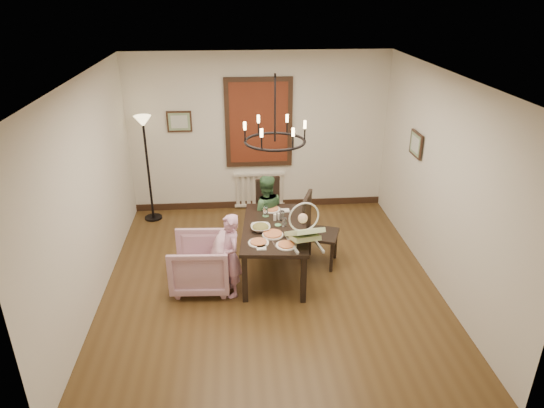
{
  "coord_description": "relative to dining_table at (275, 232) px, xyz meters",
  "views": [
    {
      "loc": [
        -0.44,
        -5.69,
        3.78
      ],
      "look_at": [
        0.05,
        0.28,
        1.05
      ],
      "focal_mm": 32.0,
      "sensor_mm": 36.0,
      "label": 1
    }
  ],
  "objects": [
    {
      "name": "seated_man",
      "position": [
        -0.08,
        0.71,
        -0.14
      ],
      "size": [
        0.51,
        0.41,
        1.0
      ],
      "primitive_type": "imported",
      "rotation": [
        0.0,
        0.0,
        3.2
      ],
      "color": "#3B643D",
      "rests_on": "room_shell"
    },
    {
      "name": "pizza_platter",
      "position": [
        -0.05,
        -0.25,
        0.1
      ],
      "size": [
        0.28,
        0.28,
        0.04
      ],
      "primitive_type": "cylinder",
      "color": "tan",
      "rests_on": "dining_table"
    },
    {
      "name": "chair_far",
      "position": [
        0.06,
        1.16,
        -0.17
      ],
      "size": [
        0.53,
        0.53,
        0.93
      ],
      "primitive_type": null,
      "rotation": [
        0.0,
        0.0,
        0.34
      ],
      "color": "black",
      "rests_on": "room_shell"
    },
    {
      "name": "elderly_woman",
      "position": [
        -0.62,
        -0.47,
        -0.16
      ],
      "size": [
        0.32,
        0.4,
        0.95
      ],
      "primitive_type": "imported",
      "rotation": [
        0.0,
        0.0,
        -1.27
      ],
      "color": "#D496BA",
      "rests_on": "room_shell"
    },
    {
      "name": "window_blinds",
      "position": [
        -0.08,
        2.23,
        0.96
      ],
      "size": [
        1.0,
        0.03,
        1.4
      ],
      "primitive_type": "cube",
      "color": "maroon",
      "rests_on": "room_shell"
    },
    {
      "name": "salad_bowl",
      "position": [
        -0.2,
        -0.08,
        0.12
      ],
      "size": [
        0.32,
        0.32,
        0.08
      ],
      "primitive_type": "imported",
      "color": "white",
      "rests_on": "dining_table"
    },
    {
      "name": "armchair",
      "position": [
        -1.02,
        -0.27,
        -0.28
      ],
      "size": [
        0.84,
        0.82,
        0.72
      ],
      "primitive_type": "imported",
      "rotation": [
        0.0,
        0.0,
        -1.63
      ],
      "color": "#C596AD",
      "rests_on": "room_shell"
    },
    {
      "name": "dining_table",
      "position": [
        0.0,
        0.0,
        0.0
      ],
      "size": [
        1.02,
        1.62,
        0.73
      ],
      "rotation": [
        0.0,
        0.0,
        -0.1
      ],
      "color": "black",
      "rests_on": "room_shell"
    },
    {
      "name": "drinking_glass",
      "position": [
        0.13,
        -0.01,
        0.15
      ],
      "size": [
        0.06,
        0.06,
        0.13
      ],
      "primitive_type": "cylinder",
      "color": "silver",
      "rests_on": "dining_table"
    },
    {
      "name": "room_shell",
      "position": [
        -0.08,
        0.13,
        0.76
      ],
      "size": [
        4.51,
        5.0,
        2.81
      ],
      "color": "#50381B",
      "rests_on": "ground"
    },
    {
      "name": "floor_lamp",
      "position": [
        -1.98,
        1.92,
        0.26
      ],
      "size": [
        0.3,
        0.3,
        1.8
      ],
      "primitive_type": null,
      "color": "black",
      "rests_on": "room_shell"
    },
    {
      "name": "picture_right",
      "position": [
        2.13,
        0.67,
        1.01
      ],
      "size": [
        0.03,
        0.42,
        0.36
      ],
      "primitive_type": "cube",
      "rotation": [
        0.0,
        0.0,
        1.57
      ],
      "color": "black",
      "rests_on": "room_shell"
    },
    {
      "name": "chair_right",
      "position": [
        0.69,
        0.19,
        -0.1
      ],
      "size": [
        0.61,
        0.61,
        1.08
      ],
      "primitive_type": null,
      "rotation": [
        0.0,
        0.0,
        1.22
      ],
      "color": "black",
      "rests_on": "room_shell"
    },
    {
      "name": "radiator",
      "position": [
        -0.08,
        2.25,
        -0.29
      ],
      "size": [
        0.92,
        0.12,
        0.62
      ],
      "primitive_type": null,
      "color": "silver",
      "rests_on": "room_shell"
    },
    {
      "name": "picture_back",
      "position": [
        -1.43,
        2.24,
        1.01
      ],
      "size": [
        0.42,
        0.03,
        0.36
      ],
      "primitive_type": "cube",
      "color": "black",
      "rests_on": "room_shell"
    },
    {
      "name": "chandelier",
      "position": [
        0.0,
        -0.0,
        1.31
      ],
      "size": [
        0.8,
        0.8,
        0.04
      ],
      "primitive_type": "torus",
      "color": "black",
      "rests_on": "room_shell"
    },
    {
      "name": "baby_bouncer",
      "position": [
        0.33,
        -0.51,
        0.28
      ],
      "size": [
        0.53,
        0.66,
        0.39
      ],
      "primitive_type": null,
      "rotation": [
        0.0,
        0.0,
        0.19
      ],
      "color": "beige",
      "rests_on": "dining_table"
    }
  ]
}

